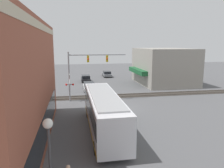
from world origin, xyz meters
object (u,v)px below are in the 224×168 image
parked_car_white (89,87)px  parked_car_black (86,79)px  streetlamp (50,160)px  crossing_signal (70,85)px  city_bus (103,111)px  parked_car_grey (107,74)px  pedestrian_near_bus (121,118)px

parked_car_white → parked_car_black: bearing=0.0°
streetlamp → parked_car_black: (36.01, -3.70, -2.16)m
parked_car_black → streetlamp: bearing=174.1°
streetlamp → parked_car_black: 36.26m
crossing_signal → parked_car_black: bearing=-11.4°
parked_car_white → parked_car_black: 8.86m
city_bus → parked_car_grey: 32.97m
streetlamp → parked_car_white: streetlamp is taller
streetlamp → parked_car_grey: 43.09m
city_bus → parked_car_white: (17.59, -0.00, -1.22)m
city_bus → pedestrian_near_bus: (0.43, -1.70, -0.97)m
crossing_signal → parked_car_grey: 22.99m
crossing_signal → pedestrian_near_bus: 11.86m
parked_car_white → parked_car_black: parked_car_white is taller
parked_car_grey → crossing_signal: bearing=158.3°
crossing_signal → parked_car_black: 15.65m
parked_car_grey → parked_car_white: bearing=160.1°
parked_car_black → parked_car_grey: (6.05, -5.40, -0.01)m
parked_car_black → parked_car_white: bearing=180.0°
parked_car_grey → parked_car_black: bearing=138.3°
parked_car_white → pedestrian_near_bus: bearing=-174.3°
city_bus → parked_car_black: (26.45, -0.00, -1.24)m
city_bus → parked_car_grey: size_ratio=2.78×
parked_car_black → pedestrian_near_bus: (-26.02, -1.70, 0.27)m
city_bus → crossing_signal: (11.20, 3.08, 0.42)m
city_bus → parked_car_grey: city_bus is taller
parked_car_black → pedestrian_near_bus: bearing=-176.3°
parked_car_grey → streetlamp: bearing=167.8°
streetlamp → parked_car_grey: bearing=-12.2°
streetlamp → pedestrian_near_bus: (9.99, -5.40, -1.89)m
parked_car_black → parked_car_grey: size_ratio=1.00×
parked_car_white → crossing_signal: bearing=154.3°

